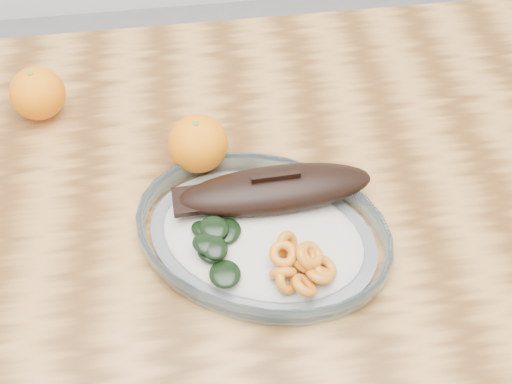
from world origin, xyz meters
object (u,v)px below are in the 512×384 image
(orange_left, at_px, (38,94))
(orange_right, at_px, (198,144))
(dining_table, at_px, (178,267))
(plated_meal, at_px, (263,230))

(orange_left, bearing_deg, orange_right, -30.06)
(dining_table, relative_size, plated_meal, 1.64)
(dining_table, relative_size, orange_right, 15.41)
(plated_meal, bearing_deg, orange_left, 161.84)
(plated_meal, height_order, orange_right, same)
(dining_table, height_order, orange_left, orange_left)
(orange_left, xyz_separation_m, orange_right, (0.21, -0.12, 0.00))
(plated_meal, bearing_deg, orange_right, 141.10)
(orange_left, bearing_deg, plated_meal, -42.29)
(dining_table, bearing_deg, plated_meal, -17.01)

